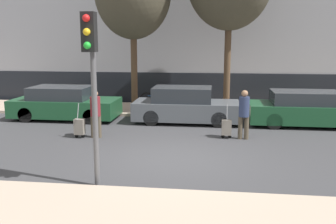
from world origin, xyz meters
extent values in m
plane|color=#38383A|center=(0.00, 0.00, 0.00)|extent=(80.00, 80.00, 0.00)
cube|color=tan|center=(0.00, -3.75, 0.06)|extent=(28.00, 2.50, 0.12)
cube|color=tan|center=(0.00, 7.00, 0.06)|extent=(28.00, 3.00, 0.12)
cube|color=gray|center=(0.00, 10.70, 4.59)|extent=(28.00, 3.00, 9.19)
cube|color=black|center=(0.00, 9.18, 0.80)|extent=(27.44, 0.06, 1.60)
cube|color=#194728|center=(-5.02, 4.72, 0.49)|extent=(4.33, 1.89, 0.70)
cube|color=#23282D|center=(-5.19, 4.72, 1.10)|extent=(2.38, 1.66, 0.51)
cylinder|color=black|center=(-3.68, 3.87, 0.30)|extent=(0.60, 0.18, 0.60)
cylinder|color=black|center=(-3.68, 5.58, 0.30)|extent=(0.60, 0.18, 0.60)
cylinder|color=black|center=(-6.36, 3.87, 0.30)|extent=(0.60, 0.18, 0.60)
cylinder|color=black|center=(-6.36, 5.58, 0.30)|extent=(0.60, 0.18, 0.60)
cube|color=#4C5156|center=(0.00, 4.68, 0.49)|extent=(4.15, 1.73, 0.70)
cube|color=#23282D|center=(-0.17, 4.68, 1.13)|extent=(2.28, 1.52, 0.57)
cylinder|color=black|center=(1.29, 3.90, 0.30)|extent=(0.60, 0.18, 0.60)
cylinder|color=black|center=(1.29, 5.45, 0.30)|extent=(0.60, 0.18, 0.60)
cylinder|color=black|center=(-1.29, 3.90, 0.30)|extent=(0.60, 0.18, 0.60)
cylinder|color=black|center=(-1.29, 5.45, 0.30)|extent=(0.60, 0.18, 0.60)
cube|color=#194728|center=(4.72, 4.67, 0.49)|extent=(4.58, 1.77, 0.70)
cube|color=#23282D|center=(4.54, 4.67, 1.08)|extent=(2.52, 1.56, 0.48)
cylinder|color=black|center=(3.30, 3.88, 0.30)|extent=(0.60, 0.18, 0.60)
cylinder|color=black|center=(3.30, 5.47, 0.30)|extent=(0.60, 0.18, 0.60)
cylinder|color=#4C4233|center=(-2.92, 1.88, 0.37)|extent=(0.15, 0.15, 0.74)
cylinder|color=#4C4233|center=(-2.72, 1.91, 0.37)|extent=(0.15, 0.15, 0.74)
cylinder|color=maroon|center=(-2.82, 1.90, 1.06)|extent=(0.34, 0.34, 0.65)
sphere|color=#936B4C|center=(-2.82, 1.90, 1.49)|extent=(0.21, 0.21, 0.21)
cube|color=slate|center=(-3.36, 1.80, 0.38)|extent=(0.32, 0.24, 0.52)
cylinder|color=black|center=(-3.47, 1.80, 0.06)|extent=(0.12, 0.03, 0.12)
cylinder|color=black|center=(-3.25, 1.80, 0.06)|extent=(0.12, 0.03, 0.12)
cylinder|color=gray|center=(-3.36, 1.73, 0.91)|extent=(0.02, 0.19, 0.53)
cylinder|color=#4C4233|center=(1.97, 2.32, 0.38)|extent=(0.15, 0.15, 0.76)
cylinder|color=#4C4233|center=(2.17, 2.31, 0.38)|extent=(0.15, 0.15, 0.76)
cylinder|color=#283351|center=(2.07, 2.32, 1.09)|extent=(0.34, 0.34, 0.66)
sphere|color=#936B4C|center=(2.07, 2.32, 1.52)|extent=(0.21, 0.21, 0.21)
cube|color=slate|center=(1.52, 2.35, 0.37)|extent=(0.32, 0.24, 0.50)
cylinder|color=black|center=(1.41, 2.35, 0.06)|extent=(0.12, 0.03, 0.12)
cylinder|color=black|center=(1.63, 2.35, 0.06)|extent=(0.12, 0.03, 0.12)
cylinder|color=gray|center=(1.52, 2.28, 0.89)|extent=(0.02, 0.19, 0.53)
cylinder|color=#515154|center=(-1.46, -2.25, 1.89)|extent=(0.12, 0.12, 3.77)
cube|color=black|center=(-1.46, -2.43, 3.37)|extent=(0.28, 0.24, 0.80)
sphere|color=red|center=(-1.46, -2.58, 3.64)|extent=(0.15, 0.15, 0.15)
sphere|color=gold|center=(-1.46, -2.58, 3.37)|extent=(0.15, 0.15, 0.15)
sphere|color=green|center=(-1.46, -2.58, 3.11)|extent=(0.15, 0.15, 0.15)
torus|color=black|center=(-0.99, 7.16, 0.48)|extent=(0.72, 0.06, 0.72)
torus|color=black|center=(-2.04, 7.16, 0.48)|extent=(0.72, 0.06, 0.72)
cylinder|color=navy|center=(-1.51, 7.16, 0.68)|extent=(1.00, 0.05, 0.05)
cylinder|color=navy|center=(-1.70, 7.16, 0.88)|extent=(0.04, 0.04, 0.40)
cylinder|color=#4C3826|center=(-2.44, 6.29, 1.94)|extent=(0.28, 0.28, 3.64)
cylinder|color=#4C3826|center=(1.61, 6.53, 2.15)|extent=(0.28, 0.28, 4.06)
camera|label=1|loc=(1.10, -9.91, 3.19)|focal=40.00mm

